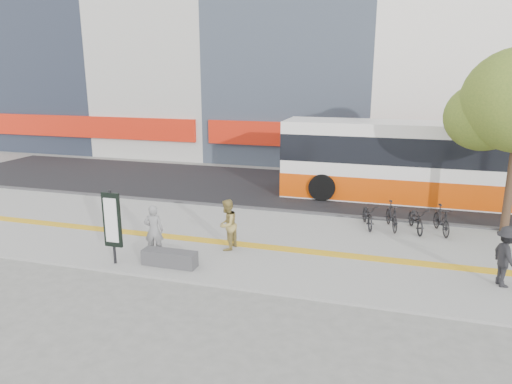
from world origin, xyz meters
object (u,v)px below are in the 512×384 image
(pedestrian_dark, at_px, (506,257))
(bus, at_px, (430,165))
(seated_woman, at_px, (154,230))
(pedestrian_tan, at_px, (227,225))
(bench, at_px, (170,258))
(signboard, at_px, (112,221))

(pedestrian_dark, bearing_deg, bus, -6.50)
(seated_woman, bearing_deg, pedestrian_tan, -167.48)
(pedestrian_tan, bearing_deg, bench, -27.35)
(pedestrian_tan, relative_size, pedestrian_dark, 1.00)
(bus, bearing_deg, bench, -127.67)
(pedestrian_dark, bearing_deg, seated_woman, 78.10)
(signboard, bearing_deg, pedestrian_dark, 8.71)
(signboard, height_order, pedestrian_dark, signboard)
(bench, height_order, signboard, signboard)
(bench, relative_size, seated_woman, 1.02)
(bench, bearing_deg, signboard, -169.19)
(bus, bearing_deg, signboard, -132.25)
(bench, height_order, pedestrian_tan, pedestrian_tan)
(bus, relative_size, pedestrian_tan, 7.85)
(signboard, distance_m, seated_woman, 1.31)
(bus, relative_size, seated_woman, 8.03)
(bench, relative_size, pedestrian_tan, 1.00)
(seated_woman, distance_m, pedestrian_tan, 2.23)
(seated_woman, distance_m, pedestrian_dark, 9.72)
(bench, distance_m, pedestrian_tan, 2.12)
(bench, distance_m, seated_woman, 1.15)
(seated_woman, bearing_deg, bus, -149.09)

